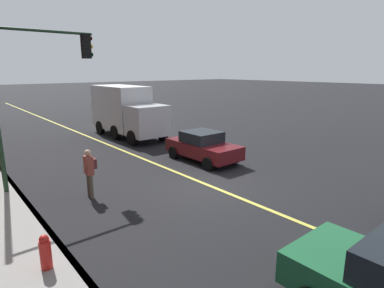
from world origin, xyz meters
The scene contains 8 objects.
ground centered at (0.00, 0.00, 0.00)m, with size 200.00×200.00×0.00m, color black.
curb_edge centered at (0.00, 5.83, 0.07)m, with size 80.00×0.16×0.15m, color slate.
lane_stripe_center centered at (0.00, 0.00, 0.01)m, with size 80.00×0.16×0.01m, color #D8CC4C.
car_maroon centered at (2.64, -2.08, 0.73)m, with size 3.86×1.89×1.44m.
truck_white centered at (10.25, -2.07, 1.72)m, with size 6.50×2.39×3.29m.
pedestrian_with_backpack centered at (1.74, 3.91, 1.00)m, with size 0.41×0.37×1.71m.
traffic_light_mast centered at (3.82, 4.83, 4.05)m, with size 0.28×3.61×5.95m.
fire_hydrant centered at (-1.77, 6.35, 0.47)m, with size 0.24×0.24×0.94m.
Camera 1 is at (-8.41, 7.78, 4.34)m, focal length 29.52 mm.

